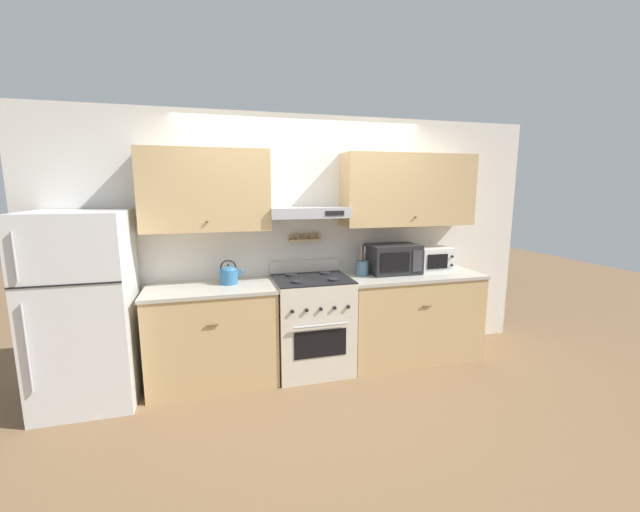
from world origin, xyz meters
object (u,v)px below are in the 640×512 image
Objects in this scene: microwave at (393,259)px; refrigerator at (84,309)px; tea_kettle at (229,274)px; utensil_crock at (362,268)px; stove_range at (312,324)px; toaster_oven at (433,259)px.

refrigerator is at bearing -176.90° from microwave.
tea_kettle is 0.76× the size of utensil_crock.
refrigerator is 5.38× the size of utensil_crock.
stove_range is 0.96m from tea_kettle.
refrigerator is at bearing -176.87° from utensil_crock.
utensil_crock is 0.83m from toaster_oven.
utensil_crock is at bearing 179.88° from toaster_oven.
refrigerator is 1.22m from tea_kettle.
stove_range is at bearing -173.39° from microwave.
refrigerator reaches higher than toaster_oven.
utensil_crock is at bearing 0.00° from tea_kettle.
microwave reaches higher than stove_range.
refrigerator is 2.56m from utensil_crock.
microwave is (2.91, 0.16, 0.26)m from refrigerator.
refrigerator reaches higher than microwave.
microwave is (0.92, 0.11, 0.60)m from stove_range.
utensil_crock reaches higher than toaster_oven.
toaster_oven is at bearing 2.34° from refrigerator.
utensil_crock is at bearing -177.13° from microwave.
tea_kettle is at bearing -179.40° from microwave.
tea_kettle is (1.20, 0.14, 0.20)m from refrigerator.
tea_kettle is at bearing -180.00° from utensil_crock.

